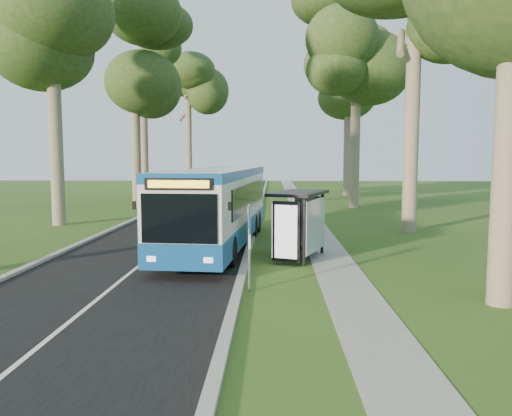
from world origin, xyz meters
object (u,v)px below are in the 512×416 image
(bus, at_px, (218,207))
(car_white, at_px, (167,192))
(car_silver, at_px, (172,189))
(bus_shelter, at_px, (303,213))
(litter_bin, at_px, (290,227))
(bus_stop_sign, at_px, (249,237))

(bus, distance_m, car_white, 22.99)
(car_silver, bearing_deg, bus_shelter, -51.58)
(car_white, bearing_deg, car_silver, 96.20)
(bus_shelter, relative_size, litter_bin, 3.01)
(bus_stop_sign, distance_m, bus_shelter, 4.42)
(bus_stop_sign, xyz_separation_m, car_white, (-8.27, 28.65, -0.76))
(bus, relative_size, car_white, 2.84)
(bus_stop_sign, distance_m, litter_bin, 8.98)
(bus, xyz_separation_m, car_white, (-6.71, 21.97, -0.90))
(litter_bin, distance_m, car_white, 22.04)
(bus_shelter, relative_size, car_silver, 0.76)
(bus_stop_sign, xyz_separation_m, litter_bin, (1.38, 8.83, -0.95))
(bus_stop_sign, relative_size, car_silver, 0.57)
(bus_shelter, relative_size, car_white, 0.74)
(bus, xyz_separation_m, bus_shelter, (3.23, -2.58, 0.05))
(litter_bin, relative_size, car_silver, 0.25)
(bus, bearing_deg, litter_bin, 40.78)
(litter_bin, height_order, car_silver, car_silver)
(bus, xyz_separation_m, litter_bin, (2.94, 2.15, -1.10))
(car_white, bearing_deg, bus_stop_sign, -74.24)
(bus, relative_size, litter_bin, 11.52)
(bus, distance_m, litter_bin, 3.80)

